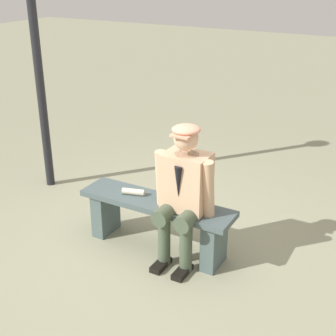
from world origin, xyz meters
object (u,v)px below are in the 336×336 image
Objects in this scene: seated_man at (184,189)px; rolled_magazine at (134,192)px; bench at (157,216)px; lamp_post at (32,14)px.

rolled_magazine is (0.55, -0.05, -0.18)m from seated_man.
bench is 7.00× the size of rolled_magazine.
rolled_magazine is 2.24m from lamp_post.
lamp_post is (1.84, -0.57, 1.66)m from bench.
bench is 1.16× the size of seated_man.
rolled_magazine is at bearing 160.36° from lamp_post.
lamp_post is at bearing -16.14° from seated_man.
seated_man is at bearing 170.73° from bench.
bench is at bearing 179.41° from rolled_magazine.
seated_man is at bearing 163.86° from lamp_post.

